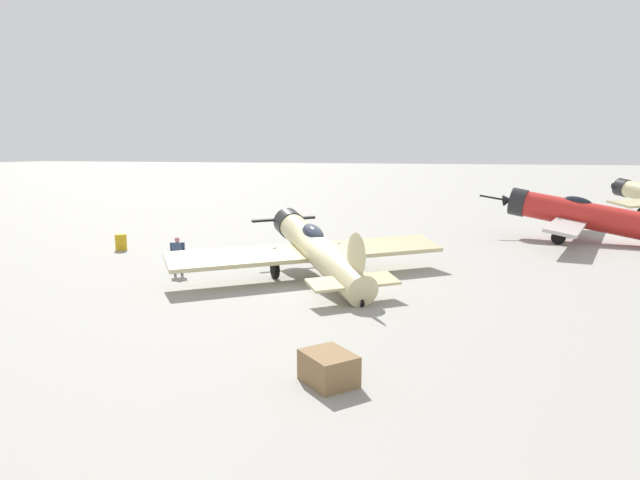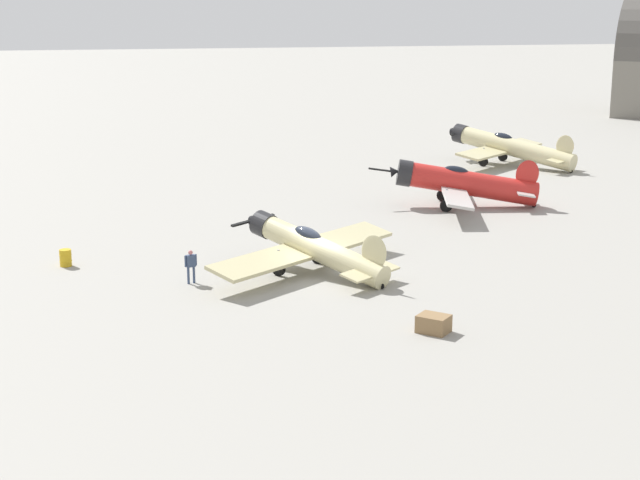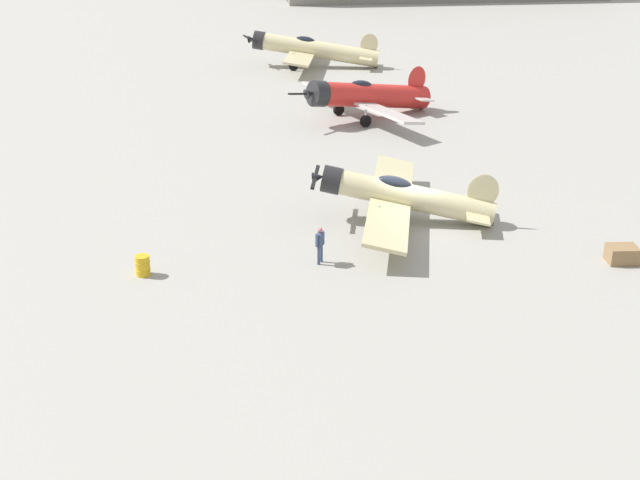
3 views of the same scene
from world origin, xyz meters
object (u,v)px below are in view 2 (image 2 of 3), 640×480
object	(u,v)px
airplane_mid_apron	(462,183)
fuel_drum	(66,258)
airplane_far_line	(508,147)
equipment_crate	(434,324)
ground_crew_mechanic	(191,263)
airplane_foreground	(312,247)

from	to	relation	value
airplane_mid_apron	fuel_drum	xyz separation A→B (m)	(-10.18, 24.96, -1.16)
airplane_far_line	equipment_crate	xyz separation A→B (m)	(-38.37, 18.19, -1.17)
ground_crew_mechanic	fuel_drum	bearing A→B (deg)	-146.83
airplane_foreground	fuel_drum	distance (m)	12.94
airplane_mid_apron	ground_crew_mechanic	distance (m)	23.78
airplane_far_line	fuel_drum	world-z (taller)	airplane_far_line
equipment_crate	fuel_drum	xyz separation A→B (m)	(13.62, 15.69, 0.07)
equipment_crate	fuel_drum	size ratio (longest dim) A/B	1.82
airplane_foreground	airplane_far_line	size ratio (longest dim) A/B	1.03
ground_crew_mechanic	fuel_drum	xyz separation A→B (m)	(4.42, 6.20, -0.57)
equipment_crate	airplane_far_line	bearing A→B (deg)	-25.36
ground_crew_mechanic	equipment_crate	size ratio (longest dim) A/B	1.03
airplane_far_line	fuel_drum	size ratio (longest dim) A/B	11.81
airplane_mid_apron	fuel_drum	size ratio (longest dim) A/B	14.31
airplane_foreground	fuel_drum	bearing A→B (deg)	34.78
airplane_foreground	airplane_mid_apron	distance (m)	18.74
airplane_foreground	airplane_far_line	world-z (taller)	airplane_far_line
airplane_far_line	ground_crew_mechanic	size ratio (longest dim) A/B	6.27
airplane_far_line	equipment_crate	size ratio (longest dim) A/B	6.49
airplane_foreground	equipment_crate	distance (m)	10.51
airplane_mid_apron	equipment_crate	bearing A→B (deg)	82.58
airplane_far_line	airplane_foreground	bearing A→B (deg)	102.73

